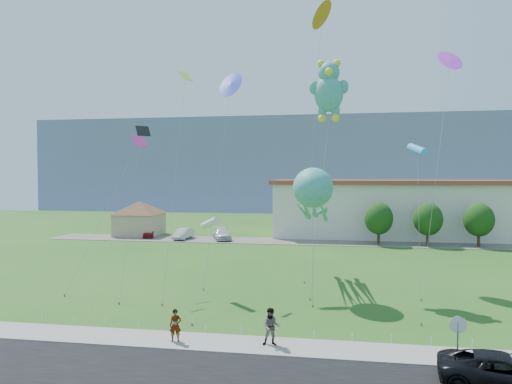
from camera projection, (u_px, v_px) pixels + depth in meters
ground at (263, 329)px, 26.22m from camera, size 160.00×160.00×0.00m
sidewalk at (255, 345)px, 23.50m from camera, size 80.00×2.50×0.10m
parking_strip at (300, 242)px, 60.75m from camera, size 70.00×6.00×0.06m
hill_ridge at (317, 164)px, 144.19m from camera, size 160.00×50.00×25.00m
pavilion at (139, 215)px, 67.42m from camera, size 9.20×9.20×5.00m
warehouse at (486, 209)px, 65.36m from camera, size 61.00×15.00×8.20m
stop_sign at (458, 330)px, 20.50m from camera, size 0.80×0.07×2.50m
rope_fence at (259, 332)px, 24.93m from camera, size 26.05×0.05×0.50m
tree_near at (379, 218)px, 58.06m from camera, size 3.60×3.60×5.47m
tree_mid at (428, 219)px, 57.11m from camera, size 3.60×3.60×5.47m
tree_far at (479, 220)px, 56.16m from camera, size 3.60×3.60×5.47m
suv at (505, 372)px, 18.58m from camera, size 5.52×3.31×1.43m
pedestrian_left at (175, 325)px, 23.91m from camera, size 0.70×0.54×1.70m
pedestrian_right at (271, 327)px, 23.36m from camera, size 1.00×0.82×1.92m
parked_car_red at (149, 233)px, 65.08m from camera, size 2.51×3.97×1.26m
parked_car_silver at (183, 234)px, 63.17m from camera, size 2.00×4.59×1.47m
parked_car_white at (222, 234)px, 62.73m from camera, size 3.82×5.72×1.54m
octopus_kite at (314, 198)px, 34.65m from camera, size 2.95×10.33×9.41m
teddy_bear_kite at (329, 89)px, 36.47m from camera, size 3.12×6.08×18.09m
small_kite_blue at (230, 89)px, 38.22m from camera, size 2.25×4.81×17.18m
small_kite_cyan at (417, 151)px, 29.66m from camera, size 0.57×4.56×10.95m
small_kite_purple at (449, 65)px, 40.45m from camera, size 5.12×10.83×19.85m
small_kite_pink at (137, 158)px, 34.92m from camera, size 1.29×5.28×11.93m
small_kite_black at (134, 149)px, 37.17m from camera, size 4.49×6.28×12.95m
small_kite_white at (210, 223)px, 33.13m from camera, size 0.93×7.78×5.82m
small_kite_orange at (321, 22)px, 43.15m from camera, size 2.11×7.88×24.81m
small_kite_yellow at (183, 103)px, 36.17m from camera, size 1.29×7.46×17.36m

